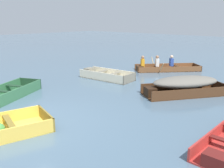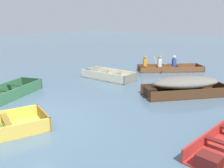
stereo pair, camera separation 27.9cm
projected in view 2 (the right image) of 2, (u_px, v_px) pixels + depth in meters
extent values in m
plane|color=slate|center=(25.00, 122.00, 7.25)|extent=(80.00, 80.00, 0.00)
cube|color=olive|center=(43.00, 117.00, 7.14)|extent=(1.25, 0.37, 0.38)
cube|color=olive|center=(7.00, 121.00, 6.62)|extent=(1.18, 0.45, 0.04)
cube|color=#4C2D19|center=(185.00, 95.00, 9.82)|extent=(2.84, 3.38, 0.04)
cube|color=#4C2D19|center=(193.00, 95.00, 9.24)|extent=(1.91, 2.74, 0.38)
cube|color=#4C2D19|center=(179.00, 87.00, 10.31)|extent=(1.91, 2.74, 0.38)
cube|color=black|center=(222.00, 88.00, 10.09)|extent=(1.00, 0.71, 0.38)
cube|color=black|center=(150.00, 92.00, 9.48)|extent=(0.64, 0.60, 0.35)
cube|color=black|center=(174.00, 89.00, 9.65)|extent=(0.98, 0.74, 0.04)
cube|color=black|center=(197.00, 87.00, 9.85)|extent=(0.98, 0.74, 0.04)
ellipsoid|color=#6B665B|center=(186.00, 82.00, 9.69)|extent=(2.46, 2.86, 0.44)
cube|color=#387047|center=(12.00, 95.00, 9.75)|extent=(2.08, 2.83, 0.04)
cube|color=#387047|center=(22.00, 92.00, 9.55)|extent=(1.18, 2.40, 0.42)
cube|color=#387047|center=(1.00, 89.00, 9.85)|extent=(1.18, 2.40, 0.42)
cube|color=#1E3D27|center=(31.00, 83.00, 10.89)|extent=(0.97, 0.50, 0.42)
cube|color=#1E3D27|center=(4.00, 91.00, 9.31)|extent=(0.92, 0.55, 0.04)
cube|color=#1E3D27|center=(18.00, 85.00, 10.04)|extent=(0.92, 0.55, 0.04)
cube|color=#AD2D28|center=(213.00, 134.00, 6.15)|extent=(0.09, 2.96, 0.32)
cube|color=maroon|center=(209.00, 162.00, 4.92)|extent=(0.47, 0.37, 0.29)
cube|color=beige|center=(108.00, 78.00, 12.47)|extent=(2.81, 1.34, 0.04)
cube|color=beige|center=(102.00, 77.00, 12.03)|extent=(2.71, 0.32, 0.42)
cube|color=beige|center=(115.00, 73.00, 12.81)|extent=(2.71, 0.32, 0.42)
cube|color=gray|center=(131.00, 79.00, 11.62)|extent=(0.16, 1.07, 0.42)
cube|color=gray|center=(91.00, 71.00, 13.12)|extent=(0.41, 0.52, 0.37)
cube|color=gray|center=(102.00, 72.00, 12.64)|extent=(0.26, 0.98, 0.04)
cube|color=gray|center=(115.00, 74.00, 12.15)|extent=(0.26, 0.98, 0.04)
cube|color=brown|center=(170.00, 70.00, 14.44)|extent=(3.30, 3.52, 0.04)
cube|color=brown|center=(173.00, 70.00, 13.86)|extent=(2.45, 2.77, 0.31)
cube|color=brown|center=(167.00, 66.00, 14.95)|extent=(2.45, 2.77, 0.31)
cube|color=#3F2716|center=(200.00, 67.00, 14.54)|extent=(0.92, 0.82, 0.31)
cube|color=#3F2716|center=(142.00, 68.00, 14.27)|extent=(0.64, 0.62, 0.28)
cube|color=#3F2716|center=(161.00, 67.00, 14.34)|extent=(0.92, 0.84, 0.04)
cube|color=#3F2716|center=(179.00, 67.00, 14.43)|extent=(0.92, 0.84, 0.04)
cube|color=#2D4CA5|center=(174.00, 63.00, 14.34)|extent=(0.33, 0.32, 0.44)
sphere|color=beige|center=(174.00, 57.00, 14.26)|extent=(0.18, 0.18, 0.18)
cube|color=white|center=(159.00, 63.00, 14.27)|extent=(0.33, 0.32, 0.44)
sphere|color=#9E7051|center=(160.00, 57.00, 14.19)|extent=(0.18, 0.18, 0.18)
cube|color=orange|center=(145.00, 63.00, 14.20)|extent=(0.33, 0.32, 0.44)
sphere|color=#9E7051|center=(145.00, 57.00, 14.12)|extent=(0.18, 0.18, 0.18)
cylinder|color=tan|center=(164.00, 68.00, 13.44)|extent=(0.51, 0.46, 0.55)
cylinder|color=tan|center=(155.00, 62.00, 15.16)|extent=(0.51, 0.46, 0.55)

